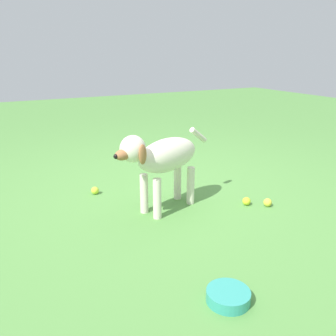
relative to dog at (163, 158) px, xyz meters
The scene contains 6 objects.
ground 0.54m from the dog, 126.02° to the right, with size 14.00×14.00×0.00m, color #548C42.
dog is the anchor object (origin of this frame).
tennis_ball_0 0.93m from the dog, 156.70° to the left, with size 0.07×0.07×0.07m, color yellow.
tennis_ball_1 0.78m from the dog, 159.83° to the left, with size 0.07×0.07×0.07m, color #C6D82C.
tennis_ball_2 0.78m from the dog, 56.02° to the right, with size 0.07×0.07×0.07m, color #C7E036.
water_bowl 1.19m from the dog, 79.75° to the left, with size 0.22×0.22×0.06m, color teal.
Camera 1 is at (1.34, 2.53, 1.19)m, focal length 37.96 mm.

